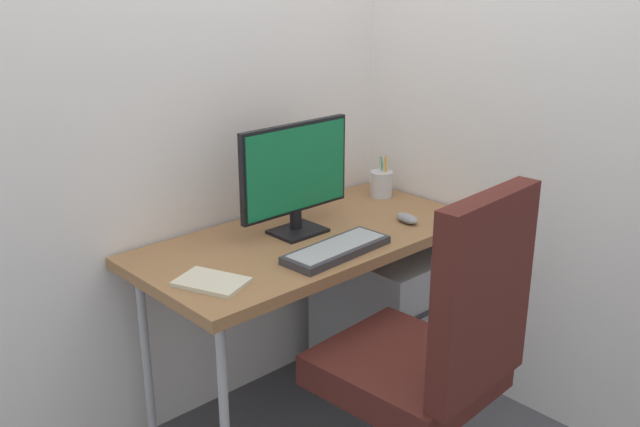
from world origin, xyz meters
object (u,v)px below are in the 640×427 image
Objects in this scene: office_chair at (432,351)px; monitor at (295,173)px; pen_holder at (381,184)px; mouse at (407,218)px; keyboard at (337,250)px; filing_cabinet at (381,316)px; notebook at (212,282)px.

monitor is (0.07, 0.70, 0.40)m from office_chair.
mouse is at bearing -120.34° from pen_holder.
mouse is at bearing 47.77° from office_chair.
monitor is 2.66× the size of pen_holder.
keyboard is at bearing -97.90° from monitor.
keyboard reaches higher than filing_cabinet.
office_chair is 10.26× the size of mouse.
monitor reaches higher than mouse.
notebook is at bearing 169.34° from keyboard.
notebook is at bearing -173.91° from mouse.
pen_holder is (0.54, 0.08, -0.17)m from monitor.
pen_holder is (0.58, 0.32, 0.04)m from keyboard.
monitor reaches higher than keyboard.
pen_holder is (0.61, 0.77, 0.23)m from office_chair.
filing_cabinet is 1.21× the size of monitor.
filing_cabinet is at bearing 90.03° from mouse.
mouse is 0.86m from notebook.
keyboard reaches higher than notebook.
mouse is at bearing -29.47° from monitor.
mouse is (0.44, 0.49, 0.19)m from office_chair.
pen_holder is (0.15, 0.15, 0.51)m from filing_cabinet.
pen_holder is 0.84× the size of notebook.
keyboard is (0.03, 0.45, 0.19)m from office_chair.
filing_cabinet is 0.55m from pen_holder.
pen_holder reaches higher than mouse.
monitor is 0.57m from pen_holder.
office_chair reaches higher than filing_cabinet.
monitor is at bearing -172.01° from pen_holder.
filing_cabinet is at bearing 21.90° from keyboard.
monitor is at bearing 169.25° from filing_cabinet.
monitor is 1.16× the size of keyboard.
keyboard is at bearing -150.64° from pen_holder.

